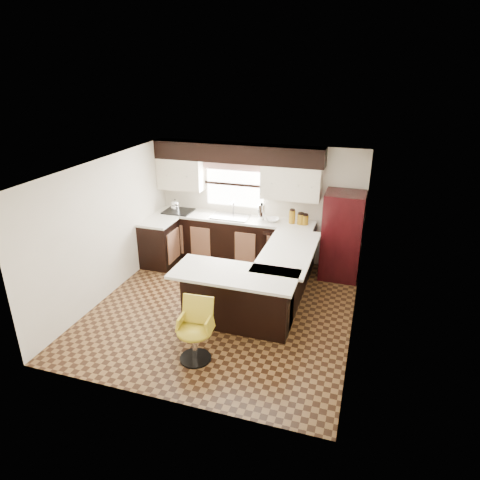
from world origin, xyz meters
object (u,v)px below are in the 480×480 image
(peninsula_long, at_px, (284,276))
(bar_chair, at_px, (194,332))
(peninsula_return, at_px, (238,299))
(refrigerator, at_px, (342,236))

(peninsula_long, xyz_separation_m, bar_chair, (-0.82, -1.99, -0.00))
(peninsula_long, relative_size, peninsula_return, 1.18)
(refrigerator, bearing_deg, peninsula_return, -121.70)
(peninsula_return, bearing_deg, refrigerator, 58.30)
(refrigerator, distance_m, bar_chair, 3.61)
(peninsula_long, xyz_separation_m, peninsula_return, (-0.53, -0.97, 0.00))
(refrigerator, relative_size, bar_chair, 1.85)
(peninsula_return, distance_m, refrigerator, 2.59)
(refrigerator, bearing_deg, peninsula_long, -124.28)
(peninsula_return, height_order, bar_chair, peninsula_return)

